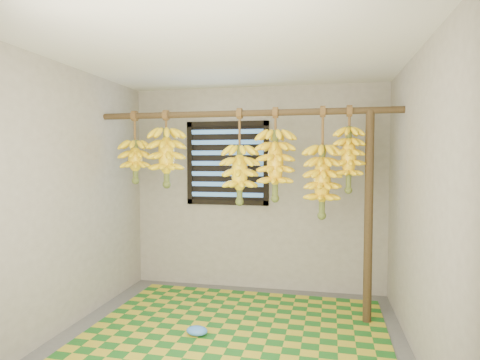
% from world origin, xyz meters
% --- Properties ---
extents(floor, '(3.00, 3.00, 0.01)m').
position_xyz_m(floor, '(0.00, 0.00, -0.01)').
color(floor, '#545454').
rests_on(floor, ground).
extents(ceiling, '(3.00, 3.00, 0.01)m').
position_xyz_m(ceiling, '(0.00, 0.00, 2.40)').
color(ceiling, silver).
rests_on(ceiling, wall_back).
extents(wall_back, '(3.00, 0.01, 2.40)m').
position_xyz_m(wall_back, '(0.00, 1.50, 1.20)').
color(wall_back, gray).
rests_on(wall_back, floor).
extents(wall_left, '(0.01, 3.00, 2.40)m').
position_xyz_m(wall_left, '(-1.50, 0.00, 1.20)').
color(wall_left, gray).
rests_on(wall_left, floor).
extents(wall_right, '(0.01, 3.00, 2.40)m').
position_xyz_m(wall_right, '(1.50, 0.00, 1.20)').
color(wall_right, gray).
rests_on(wall_right, floor).
extents(window, '(1.00, 0.04, 1.00)m').
position_xyz_m(window, '(-0.35, 1.48, 1.50)').
color(window, black).
rests_on(window, wall_back).
extents(hanging_pole, '(3.00, 0.06, 0.06)m').
position_xyz_m(hanging_pole, '(0.00, 0.70, 2.00)').
color(hanging_pole, '#46331B').
rests_on(hanging_pole, wall_left).
extents(support_post, '(0.08, 0.08, 2.00)m').
position_xyz_m(support_post, '(1.20, 0.70, 1.00)').
color(support_post, '#46331B').
rests_on(support_post, floor).
extents(woven_mat, '(2.69, 2.17, 0.01)m').
position_xyz_m(woven_mat, '(0.03, 0.26, 0.01)').
color(woven_mat, '#1B5D1B').
rests_on(woven_mat, floor).
extents(plastic_bag, '(0.20, 0.15, 0.08)m').
position_xyz_m(plastic_bag, '(-0.29, 0.08, 0.05)').
color(plastic_bag, '#3C7DE1').
rests_on(plastic_bag, woven_mat).
extents(banana_bunch_a, '(0.32, 0.32, 0.75)m').
position_xyz_m(banana_bunch_a, '(-1.16, 0.70, 1.53)').
color(banana_bunch_a, brown).
rests_on(banana_bunch_a, hanging_pole).
extents(banana_bunch_b, '(0.35, 0.35, 0.78)m').
position_xyz_m(banana_bunch_b, '(-0.81, 0.70, 1.57)').
color(banana_bunch_b, brown).
rests_on(banana_bunch_b, hanging_pole).
extents(banana_bunch_c, '(0.35, 0.35, 0.95)m').
position_xyz_m(banana_bunch_c, '(-0.04, 0.70, 1.40)').
color(banana_bunch_c, brown).
rests_on(banana_bunch_c, hanging_pole).
extents(banana_bunch_d, '(0.36, 0.36, 0.90)m').
position_xyz_m(banana_bunch_d, '(0.32, 0.70, 1.49)').
color(banana_bunch_d, brown).
rests_on(banana_bunch_d, hanging_pole).
extents(banana_bunch_e, '(0.33, 0.33, 1.06)m').
position_xyz_m(banana_bunch_e, '(0.77, 0.70, 1.34)').
color(banana_bunch_e, brown).
rests_on(banana_bunch_e, hanging_pole).
extents(banana_bunch_f, '(0.27, 0.27, 0.81)m').
position_xyz_m(banana_bunch_f, '(1.01, 0.70, 1.55)').
color(banana_bunch_f, brown).
rests_on(banana_bunch_f, hanging_pole).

